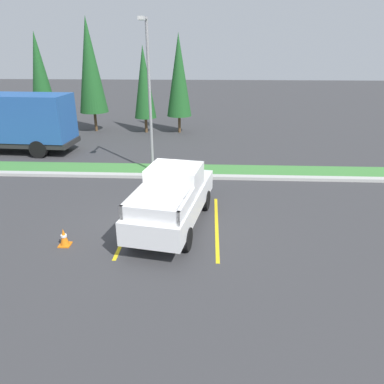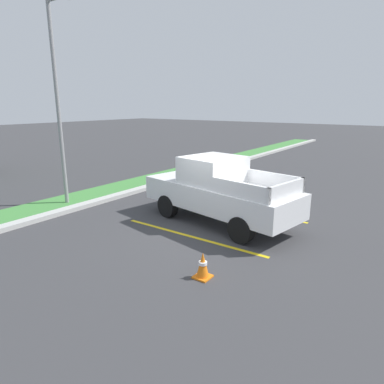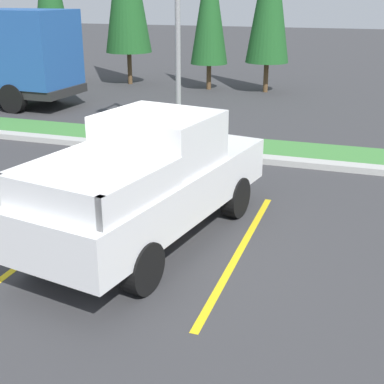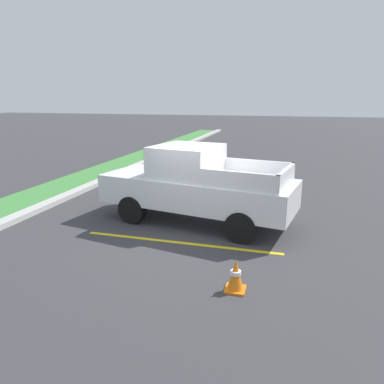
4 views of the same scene
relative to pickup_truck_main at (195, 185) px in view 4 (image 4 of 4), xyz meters
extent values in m
plane|color=#38383A|center=(-0.79, -0.14, -1.04)|extent=(120.00, 120.00, 0.00)
cube|color=yellow|center=(-1.56, -0.05, -1.04)|extent=(0.12, 4.80, 0.01)
cube|color=yellow|center=(1.54, -0.05, -1.04)|extent=(0.12, 4.80, 0.01)
cube|color=#B2B2AD|center=(-0.79, 4.86, -0.97)|extent=(56.00, 0.40, 0.15)
cylinder|color=black|center=(-0.57, 1.63, -0.66)|extent=(0.41, 0.80, 0.76)
cylinder|color=black|center=(1.10, 1.32, -0.66)|extent=(0.41, 0.80, 0.76)
cylinder|color=black|center=(-1.12, -1.42, -0.66)|extent=(0.41, 0.80, 0.76)
cylinder|color=black|center=(0.55, -1.73, -0.66)|extent=(0.41, 0.80, 0.76)
cube|color=white|center=(-0.01, -0.05, -0.16)|extent=(2.80, 5.46, 0.76)
cube|color=white|center=(0.04, 0.25, 0.64)|extent=(2.02, 1.89, 0.84)
cube|color=#2D3842|center=(0.19, 1.05, 0.69)|extent=(1.60, 0.35, 0.63)
cube|color=white|center=(-1.10, -1.32, 0.44)|extent=(0.44, 1.89, 0.44)
cube|color=white|center=(0.57, -1.63, 0.44)|extent=(0.44, 1.89, 0.44)
cube|color=white|center=(-0.43, -2.36, 0.44)|extent=(1.79, 0.42, 0.44)
cube|color=silver|center=(0.45, 2.46, -0.40)|extent=(1.80, 0.48, 0.28)
cube|color=orange|center=(-3.34, -1.65, -1.02)|extent=(0.36, 0.36, 0.04)
cone|color=orange|center=(-3.34, -1.65, -0.72)|extent=(0.28, 0.28, 0.56)
cylinder|color=white|center=(-3.34, -1.65, -0.69)|extent=(0.19, 0.19, 0.07)
camera|label=1|loc=(1.22, -11.35, 4.87)|focal=33.26mm
camera|label=2|loc=(-8.95, -5.36, 2.66)|focal=31.58mm
camera|label=3|loc=(3.29, -7.72, 2.90)|focal=50.08mm
camera|label=4|loc=(-9.04, -2.45, 2.30)|focal=33.34mm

